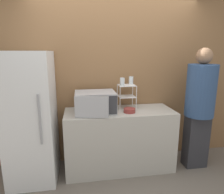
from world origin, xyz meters
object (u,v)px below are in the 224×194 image
(glass_front_left, at_px, (122,82))
(glass_back_right, at_px, (131,80))
(refrigerator, at_px, (31,118))
(bowl, at_px, (129,110))
(microwave, at_px, (95,102))
(dish_rack, at_px, (127,91))
(person, at_px, (200,104))

(glass_front_left, xyz_separation_m, glass_back_right, (0.17, 0.13, 0.00))
(refrigerator, bearing_deg, bowl, -2.59)
(microwave, relative_size, dish_rack, 1.61)
(dish_rack, distance_m, person, 1.08)
(glass_front_left, relative_size, refrigerator, 0.07)
(dish_rack, relative_size, refrigerator, 0.20)
(glass_back_right, bearing_deg, person, -20.94)
(glass_front_left, relative_size, bowl, 0.71)
(microwave, height_order, refrigerator, refrigerator)
(microwave, distance_m, person, 1.52)
(glass_back_right, bearing_deg, refrigerator, -169.83)
(microwave, distance_m, dish_rack, 0.52)
(person, bearing_deg, microwave, 174.53)
(dish_rack, height_order, refrigerator, refrigerator)
(bowl, xyz_separation_m, person, (1.04, -0.04, 0.07))
(glass_front_left, height_order, person, person)
(microwave, height_order, bowl, microwave)
(dish_rack, relative_size, glass_back_right, 2.97)
(microwave, bearing_deg, glass_back_right, 20.72)
(bowl, bearing_deg, glass_back_right, 72.98)
(bowl, bearing_deg, dish_rack, 86.56)
(dish_rack, height_order, bowl, dish_rack)
(microwave, xyz_separation_m, person, (1.52, -0.15, -0.05))
(person, bearing_deg, glass_front_left, 168.29)
(person, bearing_deg, dish_rack, 164.13)
(glass_front_left, distance_m, glass_back_right, 0.21)
(dish_rack, bearing_deg, refrigerator, -172.09)
(glass_back_right, relative_size, refrigerator, 0.07)
(dish_rack, distance_m, glass_front_left, 0.19)
(microwave, relative_size, refrigerator, 0.32)
(person, bearing_deg, bowl, 177.62)
(microwave, bearing_deg, bowl, -12.13)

